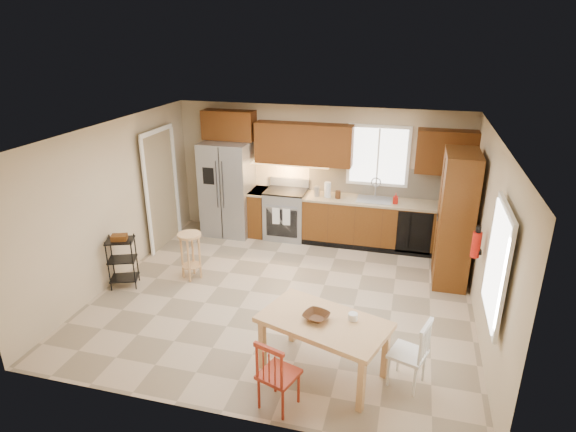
# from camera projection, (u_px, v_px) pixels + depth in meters

# --- Properties ---
(floor) EXTENTS (5.50, 5.50, 0.00)m
(floor) POSITION_uv_depth(u_px,v_px,m) (284.00, 296.00, 7.31)
(floor) COLOR tan
(floor) RESTS_ON ground
(ceiling) EXTENTS (5.50, 5.00, 0.02)m
(ceiling) POSITION_uv_depth(u_px,v_px,m) (283.00, 132.00, 6.40)
(ceiling) COLOR silver
(ceiling) RESTS_ON ground
(wall_back) EXTENTS (5.50, 0.02, 2.50)m
(wall_back) POSITION_uv_depth(u_px,v_px,m) (318.00, 173.00, 9.10)
(wall_back) COLOR #CCB793
(wall_back) RESTS_ON ground
(wall_front) EXTENTS (5.50, 0.02, 2.50)m
(wall_front) POSITION_uv_depth(u_px,v_px,m) (214.00, 313.00, 4.60)
(wall_front) COLOR #CCB793
(wall_front) RESTS_ON ground
(wall_left) EXTENTS (0.02, 5.00, 2.50)m
(wall_left) POSITION_uv_depth(u_px,v_px,m) (114.00, 203.00, 7.51)
(wall_left) COLOR #CCB793
(wall_left) RESTS_ON ground
(wall_right) EXTENTS (0.02, 5.00, 2.50)m
(wall_right) POSITION_uv_depth(u_px,v_px,m) (489.00, 240.00, 6.20)
(wall_right) COLOR #CCB793
(wall_right) RESTS_ON ground
(refrigerator) EXTENTS (0.92, 0.75, 1.82)m
(refrigerator) POSITION_uv_depth(u_px,v_px,m) (228.00, 188.00, 9.30)
(refrigerator) COLOR gray
(refrigerator) RESTS_ON floor
(range_stove) EXTENTS (0.76, 0.63, 0.92)m
(range_stove) POSITION_uv_depth(u_px,v_px,m) (286.00, 214.00, 9.24)
(range_stove) COLOR gray
(range_stove) RESTS_ON floor
(base_cabinet_narrow) EXTENTS (0.30, 0.60, 0.90)m
(base_cabinet_narrow) POSITION_uv_depth(u_px,v_px,m) (259.00, 212.00, 9.39)
(base_cabinet_narrow) COLOR #593110
(base_cabinet_narrow) RESTS_ON floor
(base_cabinet_run) EXTENTS (2.92, 0.60, 0.90)m
(base_cabinet_run) POSITION_uv_depth(u_px,v_px,m) (383.00, 224.00, 8.82)
(base_cabinet_run) COLOR #593110
(base_cabinet_run) RESTS_ON floor
(dishwasher) EXTENTS (0.60, 0.02, 0.78)m
(dishwasher) POSITION_uv_depth(u_px,v_px,m) (414.00, 233.00, 8.42)
(dishwasher) COLOR black
(dishwasher) RESTS_ON floor
(backsplash) EXTENTS (2.92, 0.03, 0.55)m
(backsplash) POSITION_uv_depth(u_px,v_px,m) (387.00, 182.00, 8.81)
(backsplash) COLOR beige
(backsplash) RESTS_ON wall_back
(upper_over_fridge) EXTENTS (1.00, 0.35, 0.55)m
(upper_over_fridge) POSITION_uv_depth(u_px,v_px,m) (229.00, 125.00, 9.05)
(upper_over_fridge) COLOR #56300E
(upper_over_fridge) RESTS_ON wall_back
(upper_left_block) EXTENTS (1.80, 0.35, 0.75)m
(upper_left_block) POSITION_uv_depth(u_px,v_px,m) (304.00, 144.00, 8.80)
(upper_left_block) COLOR #56300E
(upper_left_block) RESTS_ON wall_back
(upper_right_block) EXTENTS (1.00, 0.35, 0.75)m
(upper_right_block) POSITION_uv_depth(u_px,v_px,m) (446.00, 152.00, 8.20)
(upper_right_block) COLOR #56300E
(upper_right_block) RESTS_ON wall_back
(window_back) EXTENTS (1.12, 0.04, 1.12)m
(window_back) POSITION_uv_depth(u_px,v_px,m) (378.00, 156.00, 8.68)
(window_back) COLOR white
(window_back) RESTS_ON wall_back
(sink) EXTENTS (0.62, 0.46, 0.16)m
(sink) POSITION_uv_depth(u_px,v_px,m) (374.00, 202.00, 8.71)
(sink) COLOR gray
(sink) RESTS_ON base_cabinet_run
(undercab_glow) EXTENTS (1.60, 0.30, 0.01)m
(undercab_glow) POSITION_uv_depth(u_px,v_px,m) (288.00, 164.00, 8.99)
(undercab_glow) COLOR #FFBF66
(undercab_glow) RESTS_ON wall_back
(soap_bottle) EXTENTS (0.09, 0.09, 0.19)m
(soap_bottle) POSITION_uv_depth(u_px,v_px,m) (396.00, 198.00, 8.48)
(soap_bottle) COLOR #AD140C
(soap_bottle) RESTS_ON base_cabinet_run
(paper_towel) EXTENTS (0.12, 0.12, 0.28)m
(paper_towel) POSITION_uv_depth(u_px,v_px,m) (328.00, 190.00, 8.81)
(paper_towel) COLOR white
(paper_towel) RESTS_ON base_cabinet_run
(canister_steel) EXTENTS (0.11, 0.11, 0.18)m
(canister_steel) POSITION_uv_depth(u_px,v_px,m) (317.00, 191.00, 8.87)
(canister_steel) COLOR gray
(canister_steel) RESTS_ON base_cabinet_run
(canister_wood) EXTENTS (0.10, 0.10, 0.14)m
(canister_wood) POSITION_uv_depth(u_px,v_px,m) (338.00, 195.00, 8.76)
(canister_wood) COLOR #462612
(canister_wood) RESTS_ON base_cabinet_run
(pantry) EXTENTS (0.50, 0.95, 2.10)m
(pantry) POSITION_uv_depth(u_px,v_px,m) (455.00, 219.00, 7.43)
(pantry) COLOR #593110
(pantry) RESTS_ON floor
(fire_extinguisher) EXTENTS (0.12, 0.12, 0.36)m
(fire_extinguisher) POSITION_uv_depth(u_px,v_px,m) (476.00, 245.00, 6.41)
(fire_extinguisher) COLOR #AD140C
(fire_extinguisher) RESTS_ON wall_right
(window_right) EXTENTS (0.04, 1.02, 1.32)m
(window_right) POSITION_uv_depth(u_px,v_px,m) (498.00, 264.00, 5.10)
(window_right) COLOR white
(window_right) RESTS_ON wall_right
(doorway) EXTENTS (0.04, 0.95, 2.10)m
(doorway) POSITION_uv_depth(u_px,v_px,m) (161.00, 190.00, 8.73)
(doorway) COLOR #8C7A59
(doorway) RESTS_ON wall_left
(dining_table) EXTENTS (1.61, 1.22, 0.70)m
(dining_table) POSITION_uv_depth(u_px,v_px,m) (323.00, 347.00, 5.56)
(dining_table) COLOR tan
(dining_table) RESTS_ON floor
(chair_red) EXTENTS (0.50, 0.50, 0.84)m
(chair_red) POSITION_uv_depth(u_px,v_px,m) (279.00, 373.00, 5.04)
(chair_red) COLOR #9D2C18
(chair_red) RESTS_ON floor
(chair_white) EXTENTS (0.50, 0.50, 0.84)m
(chair_white) POSITION_uv_depth(u_px,v_px,m) (408.00, 352.00, 5.36)
(chair_white) COLOR white
(chair_white) RESTS_ON floor
(table_bowl) EXTENTS (0.37, 0.37, 0.07)m
(table_bowl) POSITION_uv_depth(u_px,v_px,m) (316.00, 320.00, 5.46)
(table_bowl) COLOR #462612
(table_bowl) RESTS_ON dining_table
(table_jar) EXTENTS (0.12, 0.12, 0.11)m
(table_jar) POSITION_uv_depth(u_px,v_px,m) (353.00, 318.00, 5.43)
(table_jar) COLOR white
(table_jar) RESTS_ON dining_table
(bar_stool) EXTENTS (0.44, 0.44, 0.78)m
(bar_stool) POSITION_uv_depth(u_px,v_px,m) (191.00, 256.00, 7.71)
(bar_stool) COLOR tan
(bar_stool) RESTS_ON floor
(utility_cart) EXTENTS (0.50, 0.45, 0.82)m
(utility_cart) POSITION_uv_depth(u_px,v_px,m) (123.00, 262.00, 7.46)
(utility_cart) COLOR black
(utility_cart) RESTS_ON floor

